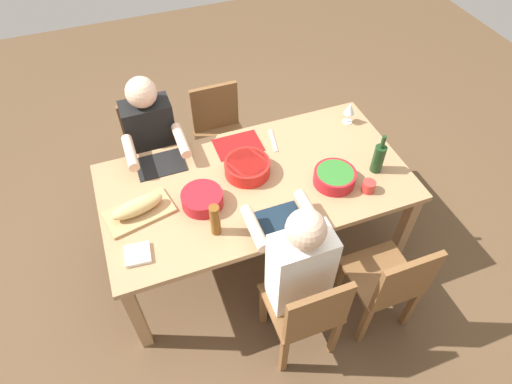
{
  "coord_description": "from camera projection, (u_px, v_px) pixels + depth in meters",
  "views": [
    {
      "loc": [
        0.68,
        1.82,
        2.82
      ],
      "look_at": [
        0.0,
        0.0,
        0.63
      ],
      "focal_mm": 30.84,
      "sensor_mm": 36.0,
      "label": 1
    }
  ],
  "objects": [
    {
      "name": "placemat_near_center",
      "position": [
        238.0,
        145.0,
        3.07
      ],
      "size": [
        0.32,
        0.23,
        0.01
      ],
      "primitive_type": "cube",
      "color": "maroon",
      "rests_on": "dining_table"
    },
    {
      "name": "diner_far_center",
      "position": [
        297.0,
        266.0,
        2.47
      ],
      "size": [
        0.41,
        0.53,
        1.2
      ],
      "color": "#2D2D38",
      "rests_on": "ground_plane"
    },
    {
      "name": "beer_bottle",
      "position": [
        215.0,
        220.0,
        2.49
      ],
      "size": [
        0.06,
        0.06,
        0.22
      ],
      "primitive_type": "cylinder",
      "color": "brown",
      "rests_on": "dining_table"
    },
    {
      "name": "cup_far_left",
      "position": [
        369.0,
        186.0,
        2.76
      ],
      "size": [
        0.08,
        0.08,
        0.08
      ],
      "primitive_type": "cylinder",
      "color": "red",
      "rests_on": "dining_table"
    },
    {
      "name": "bread_loaf",
      "position": [
        138.0,
        206.0,
        2.62
      ],
      "size": [
        0.34,
        0.18,
        0.09
      ],
      "primitive_type": "ellipsoid",
      "rotation": [
        0.0,
        0.0,
        0.22
      ],
      "color": "tan",
      "rests_on": "cutting_board"
    },
    {
      "name": "chair_near_center",
      "position": [
        220.0,
        131.0,
        3.56
      ],
      "size": [
        0.4,
        0.4,
        0.85
      ],
      "color": "brown",
      "rests_on": "ground_plane"
    },
    {
      "name": "wine_bottle",
      "position": [
        379.0,
        158.0,
        2.83
      ],
      "size": [
        0.08,
        0.08,
        0.29
      ],
      "color": "#193819",
      "rests_on": "dining_table"
    },
    {
      "name": "placemat_near_right",
      "position": [
        161.0,
        164.0,
        2.94
      ],
      "size": [
        0.32,
        0.23,
        0.01
      ],
      "primitive_type": "cube",
      "color": "black",
      "rests_on": "dining_table"
    },
    {
      "name": "serving_bowl_pasta",
      "position": [
        202.0,
        198.0,
        2.68
      ],
      "size": [
        0.26,
        0.26,
        0.09
      ],
      "color": "#B21923",
      "rests_on": "dining_table"
    },
    {
      "name": "diner_near_right",
      "position": [
        153.0,
        142.0,
        3.16
      ],
      "size": [
        0.41,
        0.53,
        1.2
      ],
      "color": "#2D2D38",
      "rests_on": "ground_plane"
    },
    {
      "name": "serving_bowl_greens",
      "position": [
        335.0,
        177.0,
        2.8
      ],
      "size": [
        0.27,
        0.27,
        0.09
      ],
      "color": "#B21923",
      "rests_on": "dining_table"
    },
    {
      "name": "wine_glass",
      "position": [
        350.0,
        109.0,
        3.15
      ],
      "size": [
        0.08,
        0.08,
        0.17
      ],
      "color": "silver",
      "rests_on": "dining_table"
    },
    {
      "name": "chair_far_center",
      "position": [
        307.0,
        312.0,
        2.52
      ],
      "size": [
        0.4,
        0.4,
        0.85
      ],
      "color": "brown",
      "rests_on": "ground_plane"
    },
    {
      "name": "ground_plane",
      "position": [
        256.0,
        246.0,
        3.4
      ],
      "size": [
        8.0,
        8.0,
        0.0
      ],
      "primitive_type": "plane",
      "color": "brown"
    },
    {
      "name": "placemat_far_center",
      "position": [
        277.0,
        222.0,
        2.62
      ],
      "size": [
        0.32,
        0.23,
        0.01
      ],
      "primitive_type": "cube",
      "color": "#142333",
      "rests_on": "dining_table"
    },
    {
      "name": "cutting_board",
      "position": [
        139.0,
        212.0,
        2.66
      ],
      "size": [
        0.44,
        0.3,
        0.02
      ],
      "primitive_type": "cube",
      "rotation": [
        0.0,
        0.0,
        0.22
      ],
      "color": "tan",
      "rests_on": "dining_table"
    },
    {
      "name": "napkin_stack",
      "position": [
        138.0,
        254.0,
        2.46
      ],
      "size": [
        0.15,
        0.15,
        0.02
      ],
      "primitive_type": "cube",
      "rotation": [
        0.0,
        0.0,
        -0.1
      ],
      "color": "white",
      "rests_on": "dining_table"
    },
    {
      "name": "carving_knife",
      "position": [
        273.0,
        141.0,
        3.1
      ],
      "size": [
        0.07,
        0.23,
        0.01
      ],
      "primitive_type": "cube",
      "rotation": [
        0.0,
        0.0,
        1.38
      ],
      "color": "silver",
      "rests_on": "dining_table"
    },
    {
      "name": "chair_far_left",
      "position": [
        390.0,
        282.0,
        2.64
      ],
      "size": [
        0.4,
        0.4,
        0.85
      ],
      "color": "brown",
      "rests_on": "ground_plane"
    },
    {
      "name": "serving_bowl_salad",
      "position": [
        247.0,
        167.0,
        2.85
      ],
      "size": [
        0.3,
        0.3,
        0.1
      ],
      "color": "red",
      "rests_on": "dining_table"
    },
    {
      "name": "dining_table",
      "position": [
        256.0,
        188.0,
        2.9
      ],
      "size": [
        1.99,
        1.04,
        0.74
      ],
      "color": "#A87F56",
      "rests_on": "ground_plane"
    },
    {
      "name": "chair_near_right",
      "position": [
        153.0,
        147.0,
        3.43
      ],
      "size": [
        0.4,
        0.4,
        0.85
      ],
      "color": "brown",
      "rests_on": "ground_plane"
    }
  ]
}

